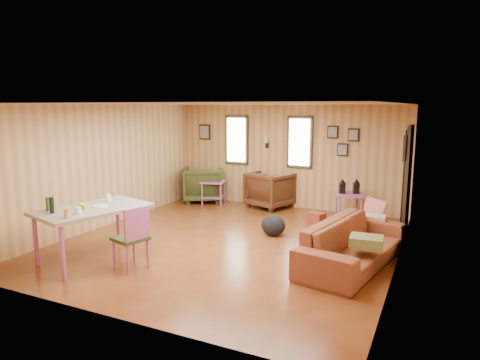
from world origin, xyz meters
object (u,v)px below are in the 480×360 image
object	(u,v)px
sofa	(354,236)
recliner_green	(203,183)
side_table	(349,192)
dining_table	(91,212)
recliner_brown	(270,188)
end_table	(213,188)

from	to	relation	value
sofa	recliner_green	xyz separation A→B (m)	(-4.24, 2.86, 0.03)
side_table	dining_table	size ratio (longest dim) A/B	0.48
sofa	recliner_green	bearing A→B (deg)	67.17
recliner_brown	recliner_green	xyz separation A→B (m)	(-1.76, -0.10, 0.01)
recliner_brown	recliner_green	world-z (taller)	recliner_green
end_table	dining_table	xyz separation A→B (m)	(0.18, -4.19, 0.37)
recliner_brown	side_table	world-z (taller)	recliner_brown
recliner_brown	dining_table	bearing A→B (deg)	94.14
recliner_green	sofa	bearing A→B (deg)	119.11
recliner_brown	end_table	size ratio (longest dim) A/B	1.33
recliner_green	dining_table	xyz separation A→B (m)	(0.55, -4.34, 0.28)
end_table	dining_table	bearing A→B (deg)	-87.52
recliner_green	dining_table	size ratio (longest dim) A/B	0.52
side_table	dining_table	xyz separation A→B (m)	(-3.11, -4.07, 0.16)
recliner_green	side_table	size ratio (longest dim) A/B	1.08
recliner_brown	end_table	xyz separation A→B (m)	(-1.39, -0.26, -0.07)
sofa	end_table	distance (m)	4.72
side_table	sofa	bearing A→B (deg)	-77.14
sofa	recliner_brown	xyz separation A→B (m)	(-2.49, 2.95, 0.02)
sofa	side_table	bearing A→B (deg)	23.97
end_table	side_table	world-z (taller)	side_table
recliner_brown	sofa	bearing A→B (deg)	149.44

